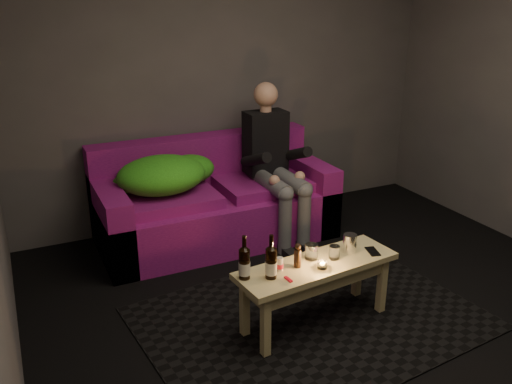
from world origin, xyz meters
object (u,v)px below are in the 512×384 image
(sofa, at_px, (214,204))
(steel_cup, at_px, (350,243))
(person, at_px, (274,160))
(beer_bottle_a, at_px, (244,263))
(coffee_table, at_px, (317,274))
(beer_bottle_b, at_px, (271,262))

(sofa, height_order, steel_cup, sofa)
(sofa, xyz_separation_m, person, (0.49, -0.16, 0.38))
(person, relative_size, beer_bottle_a, 4.80)
(coffee_table, relative_size, beer_bottle_b, 3.95)
(person, distance_m, coffee_table, 1.45)
(coffee_table, height_order, beer_bottle_a, beer_bottle_a)
(beer_bottle_a, bearing_deg, beer_bottle_b, -23.59)
(coffee_table, bearing_deg, person, 73.92)
(person, height_order, steel_cup, person)
(beer_bottle_a, relative_size, beer_bottle_b, 0.99)
(coffee_table, bearing_deg, beer_bottle_a, 177.34)
(beer_bottle_b, xyz_separation_m, steel_cup, (0.62, 0.09, -0.04))
(beer_bottle_b, distance_m, steel_cup, 0.63)
(person, height_order, coffee_table, person)
(beer_bottle_a, distance_m, beer_bottle_b, 0.16)
(beer_bottle_a, distance_m, steel_cup, 0.76)
(person, bearing_deg, coffee_table, -106.08)
(person, distance_m, beer_bottle_a, 1.61)
(sofa, xyz_separation_m, beer_bottle_b, (-0.24, -1.56, 0.23))
(person, relative_size, beer_bottle_b, 4.75)
(beer_bottle_a, relative_size, steel_cup, 2.27)
(sofa, distance_m, beer_bottle_a, 1.56)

